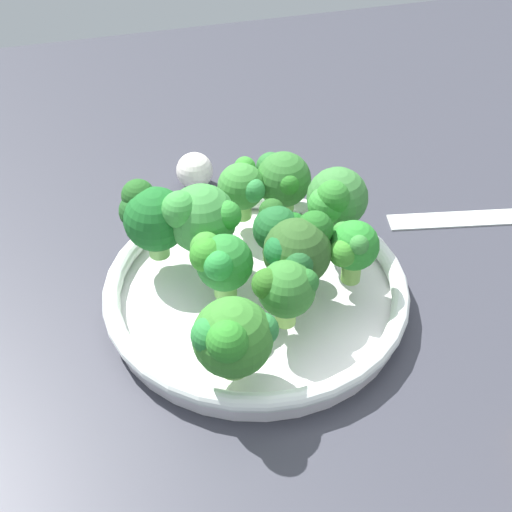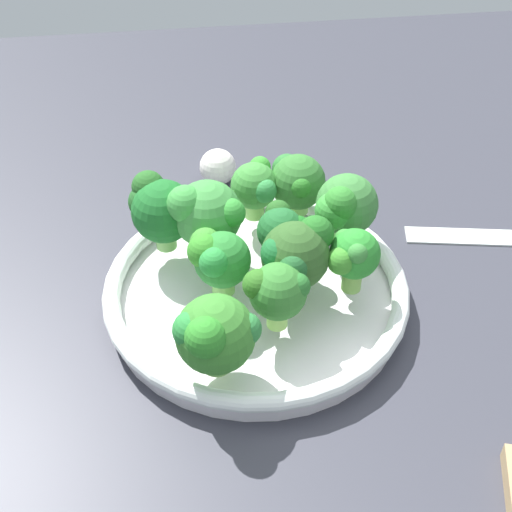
# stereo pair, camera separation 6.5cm
# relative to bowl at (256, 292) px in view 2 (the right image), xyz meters

# --- Properties ---
(ground_plane) EXTENTS (1.30, 1.30, 0.03)m
(ground_plane) POSITION_rel_bowl_xyz_m (-0.03, 0.01, -0.03)
(ground_plane) COLOR #363640
(bowl) EXTENTS (0.29, 0.29, 0.03)m
(bowl) POSITION_rel_bowl_xyz_m (0.00, 0.00, 0.00)
(bowl) COLOR white
(bowl) RESTS_ON ground_plane
(broccoli_floret_0) EXTENTS (0.06, 0.05, 0.06)m
(broccoli_floret_0) POSITION_rel_bowl_xyz_m (-0.01, 0.06, 0.06)
(broccoli_floret_0) COLOR #9FD963
(broccoli_floret_0) RESTS_ON bowl
(broccoli_floret_1) EXTENTS (0.06, 0.06, 0.06)m
(broccoli_floret_1) POSITION_rel_bowl_xyz_m (0.04, 0.01, 0.06)
(broccoli_floret_1) COLOR #7DC257
(broccoli_floret_1) RESTS_ON bowl
(broccoli_floret_2) EXTENTS (0.06, 0.06, 0.08)m
(broccoli_floret_2) POSITION_rel_bowl_xyz_m (-0.09, -0.04, 0.06)
(broccoli_floret_2) COLOR #77B458
(broccoli_floret_2) RESTS_ON bowl
(broccoli_floret_3) EXTENTS (0.07, 0.07, 0.08)m
(broccoli_floret_3) POSITION_rel_bowl_xyz_m (-0.03, 0.02, 0.06)
(broccoli_floret_3) COLOR #98CE65
(broccoli_floret_3) RESTS_ON bowl
(broccoli_floret_4) EXTENTS (0.07, 0.07, 0.08)m
(broccoli_floret_4) POSITION_rel_bowl_xyz_m (0.04, -0.05, 0.06)
(broccoli_floret_4) COLOR #86BF68
(broccoli_floret_4) RESTS_ON bowl
(broccoli_floret_5) EXTENTS (0.05, 0.05, 0.06)m
(broccoli_floret_5) POSITION_rel_bowl_xyz_m (-0.01, -0.10, 0.05)
(broccoli_floret_5) COLOR #94D866
(broccoli_floret_5) RESTS_ON bowl
(broccoli_floret_6) EXTENTS (0.07, 0.07, 0.07)m
(broccoli_floret_6) POSITION_rel_bowl_xyz_m (0.05, 0.10, 0.05)
(broccoli_floret_6) COLOR #7FB35A
(broccoli_floret_6) RESTS_ON bowl
(broccoli_floret_7) EXTENTS (0.05, 0.05, 0.06)m
(broccoli_floret_7) POSITION_rel_bowl_xyz_m (-0.08, 0.02, 0.06)
(broccoli_floret_7) COLOR #7EB650
(broccoli_floret_7) RESTS_ON bowl
(broccoli_floret_8) EXTENTS (0.06, 0.07, 0.08)m
(broccoli_floret_8) POSITION_rel_bowl_xyz_m (0.08, -0.06, 0.06)
(broccoli_floret_8) COLOR #8DCF6A
(broccoli_floret_8) RESTS_ON bowl
(broccoli_floret_9) EXTENTS (0.05, 0.05, 0.06)m
(broccoli_floret_9) POSITION_rel_bowl_xyz_m (-0.03, -0.03, 0.05)
(broccoli_floret_9) COLOR #94CC67
(broccoli_floret_9) RESTS_ON bowl
(broccoli_floret_10) EXTENTS (0.06, 0.06, 0.06)m
(broccoli_floret_10) POSITION_rel_bowl_xyz_m (-0.05, -0.10, 0.05)
(broccoli_floret_10) COLOR #94D96A
(broccoli_floret_10) RESTS_ON bowl
(garlic_bulb) EXTENTS (0.04, 0.04, 0.04)m
(garlic_bulb) POSITION_rel_bowl_xyz_m (0.02, -0.21, 0.01)
(garlic_bulb) COLOR silver
(garlic_bulb) RESTS_ON ground_plane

